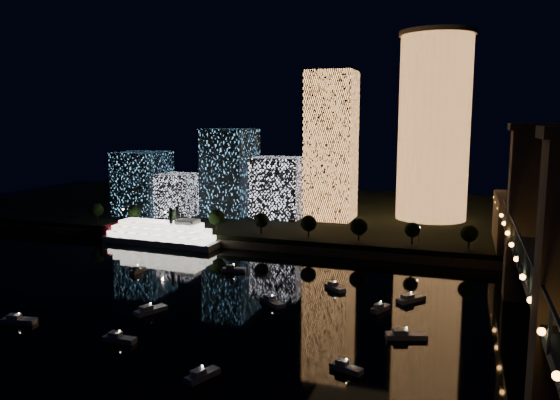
{
  "coord_description": "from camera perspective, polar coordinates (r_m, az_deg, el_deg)",
  "views": [
    {
      "loc": [
        47.69,
        -115.67,
        50.96
      ],
      "look_at": [
        -10.66,
        55.0,
        24.36
      ],
      "focal_mm": 35.0,
      "sensor_mm": 36.0,
      "label": 1
    }
  ],
  "objects": [
    {
      "name": "motorboats",
      "position": [
        147.68,
        -2.78,
        -11.47
      ],
      "size": [
        103.32,
        79.28,
        2.78
      ],
      "color": "silver",
      "rests_on": "ground"
    },
    {
      "name": "street_lamps",
      "position": [
        228.89,
        -2.37,
        -2.17
      ],
      "size": [
        132.7,
        0.7,
        5.65
      ],
      "color": "black",
      "rests_on": "far_bank"
    },
    {
      "name": "ground",
      "position": [
        135.09,
        -3.37,
        -13.79
      ],
      "size": [
        520.0,
        520.0,
        0.0
      ],
      "primitive_type": "plane",
      "color": "black",
      "rests_on": "ground"
    },
    {
      "name": "truss_bridge",
      "position": [
        125.53,
        26.3,
        -8.56
      ],
      "size": [
        13.0,
        266.0,
        50.0
      ],
      "color": "navy",
      "rests_on": "ground"
    },
    {
      "name": "tower_rectangular",
      "position": [
        253.98,
        5.39,
        5.64
      ],
      "size": [
        21.34,
        21.34,
        67.89
      ],
      "primitive_type": "cube",
      "color": "#FF9F51",
      "rests_on": "far_bank"
    },
    {
      "name": "far_bank",
      "position": [
        283.93,
        8.93,
        -1.54
      ],
      "size": [
        420.0,
        160.0,
        5.0
      ],
      "primitive_type": "cube",
      "color": "black",
      "rests_on": "ground"
    },
    {
      "name": "seawall",
      "position": [
        209.27,
        5.18,
        -5.32
      ],
      "size": [
        420.0,
        6.0,
        3.0
      ],
      "primitive_type": "cube",
      "color": "#6B5E4C",
      "rests_on": "ground"
    },
    {
      "name": "riverboat",
      "position": [
        231.49,
        -12.8,
        -3.48
      ],
      "size": [
        54.83,
        14.09,
        16.37
      ],
      "color": "silver",
      "rests_on": "ground"
    },
    {
      "name": "midrise_blocks",
      "position": [
        267.0,
        -7.33,
        2.0
      ],
      "size": [
        88.48,
        38.71,
        41.68
      ],
      "color": "white",
      "rests_on": "far_bank"
    },
    {
      "name": "esplanade_trees",
      "position": [
        221.18,
        -1.6,
        -2.16
      ],
      "size": [
        166.36,
        6.78,
        8.89
      ],
      "color": "black",
      "rests_on": "far_bank"
    },
    {
      "name": "tower_cylindrical",
      "position": [
        261.75,
        15.78,
        7.38
      ],
      "size": [
        34.0,
        34.0,
        85.26
      ],
      "color": "#FF9F51",
      "rests_on": "far_bank"
    }
  ]
}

